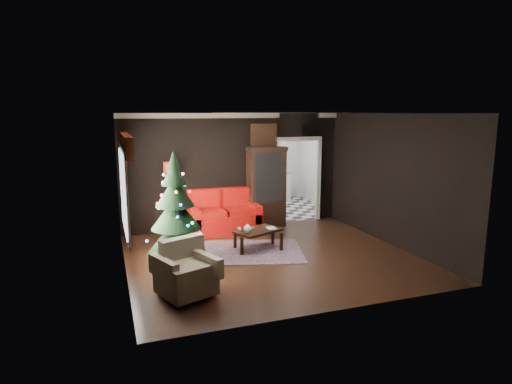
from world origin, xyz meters
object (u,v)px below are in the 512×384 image
object	(u,v)px
loveseat	(224,212)
armchair	(186,268)
curio_cabinet	(266,189)
wall_clock	(308,130)
teapot	(247,229)
kitchen_table	(270,199)
coffee_table	(258,239)
christmas_tree	(175,210)
floor_lamp	(171,202)

from	to	relation	value
loveseat	armchair	distance (m)	3.67
curio_cabinet	armchair	size ratio (longest dim) A/B	2.35
wall_clock	teapot	bearing A→B (deg)	-137.92
teapot	kitchen_table	distance (m)	3.79
curio_cabinet	armchair	world-z (taller)	curio_cabinet
loveseat	coffee_table	bearing A→B (deg)	-78.50
loveseat	christmas_tree	distance (m)	2.41
coffee_table	wall_clock	world-z (taller)	wall_clock
christmas_tree	coffee_table	bearing A→B (deg)	10.99
curio_cabinet	wall_clock	distance (m)	1.88
loveseat	coffee_table	xyz separation A→B (m)	(0.31, -1.52, -0.28)
wall_clock	kitchen_table	world-z (taller)	wall_clock
floor_lamp	coffee_table	bearing A→B (deg)	-43.80
coffee_table	teapot	xyz separation A→B (m)	(-0.29, -0.17, 0.30)
armchair	floor_lamp	bearing A→B (deg)	63.97
coffee_table	kitchen_table	bearing A→B (deg)	64.86
loveseat	christmas_tree	xyz separation A→B (m)	(-1.42, -1.86, 0.55)
loveseat	wall_clock	size ratio (longest dim) A/B	5.31
floor_lamp	coffee_table	world-z (taller)	floor_lamp
teapot	coffee_table	bearing A→B (deg)	31.39
loveseat	curio_cabinet	size ratio (longest dim) A/B	0.89
coffee_table	wall_clock	bearing A→B (deg)	43.34
wall_clock	christmas_tree	bearing A→B (deg)	-149.05
loveseat	floor_lamp	size ratio (longest dim) A/B	0.94
teapot	kitchen_table	bearing A→B (deg)	62.08
floor_lamp	coffee_table	xyz separation A→B (m)	(1.55, -1.48, -0.61)
coffee_table	kitchen_table	size ratio (longest dim) A/B	1.23
curio_cabinet	kitchen_table	xyz separation A→B (m)	(0.65, 1.43, -0.57)
curio_cabinet	kitchen_table	distance (m)	1.67
floor_lamp	coffee_table	size ratio (longest dim) A/B	1.95
loveseat	kitchen_table	xyz separation A→B (m)	(1.80, 1.65, -0.12)
loveseat	armchair	bearing A→B (deg)	-114.46
coffee_table	wall_clock	xyz separation A→B (m)	(2.04, 1.92, 2.16)
loveseat	wall_clock	distance (m)	3.04
curio_cabinet	kitchen_table	bearing A→B (deg)	65.56
wall_clock	armchair	bearing A→B (deg)	-135.99
curio_cabinet	coffee_table	world-z (taller)	curio_cabinet
coffee_table	teapot	world-z (taller)	teapot
floor_lamp	coffee_table	distance (m)	2.23
loveseat	wall_clock	bearing A→B (deg)	9.66
armchair	curio_cabinet	bearing A→B (deg)	31.98
curio_cabinet	christmas_tree	xyz separation A→B (m)	(-2.57, -2.08, 0.10)
floor_lamp	teapot	distance (m)	2.11
floor_lamp	wall_clock	distance (m)	3.93
armchair	wall_clock	bearing A→B (deg)	22.87
christmas_tree	wall_clock	size ratio (longest dim) A/B	6.46
armchair	teapot	xyz separation A→B (m)	(1.54, 1.64, 0.06)
curio_cabinet	floor_lamp	bearing A→B (deg)	-173.73
armchair	coffee_table	bearing A→B (deg)	23.59
floor_lamp	wall_clock	size ratio (longest dim) A/B	5.62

